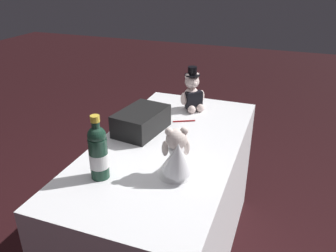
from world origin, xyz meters
TOP-DOWN VIEW (x-y plane):
  - reception_table at (0.00, 0.00)m, footprint 1.40×0.71m
  - teddy_bear_groom at (0.48, 0.02)m, footprint 0.15×0.14m
  - teddy_bear_bride at (-0.26, -0.14)m, footprint 0.22×0.19m
  - champagne_bottle at (-0.38, 0.17)m, footprint 0.08×0.08m
  - signing_pen at (0.28, 0.01)m, footprint 0.07×0.13m
  - gift_case_black at (0.09, 0.19)m, footprint 0.33×0.24m

SIDE VIEW (x-z plane):
  - reception_table at x=0.00m, z-range 0.00..0.78m
  - signing_pen at x=0.28m, z-range 0.78..0.79m
  - gift_case_black at x=0.09m, z-range 0.78..0.91m
  - teddy_bear_bride at x=-0.26m, z-range 0.77..0.99m
  - teddy_bear_groom at x=0.48m, z-range 0.75..1.02m
  - champagne_bottle at x=-0.38m, z-range 0.76..1.05m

